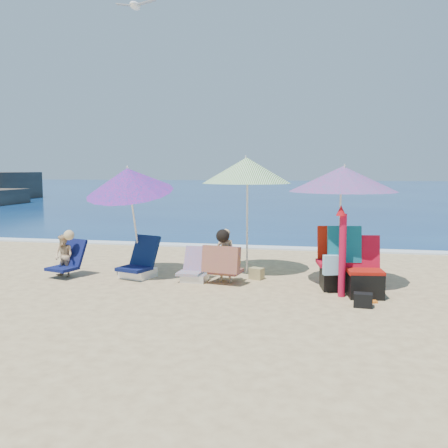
% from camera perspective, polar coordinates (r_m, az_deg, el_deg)
% --- Properties ---
extents(ground, '(120.00, 120.00, 0.00)m').
position_cam_1_polar(ground, '(8.06, 0.73, -8.63)').
color(ground, '#D8BC84').
rests_on(ground, ground).
extents(sea, '(120.00, 80.00, 0.12)m').
position_cam_1_polar(sea, '(52.72, 9.60, 4.01)').
color(sea, navy).
rests_on(sea, ground).
extents(foam, '(120.00, 0.50, 0.04)m').
position_cam_1_polar(foam, '(13.00, 4.79, -2.77)').
color(foam, white).
rests_on(foam, ground).
extents(umbrella_turquoise, '(2.34, 2.34, 2.19)m').
position_cam_1_polar(umbrella_turquoise, '(8.86, 13.80, 5.16)').
color(umbrella_turquoise, silver).
rests_on(umbrella_turquoise, ground).
extents(umbrella_striped, '(1.90, 1.90, 2.37)m').
position_cam_1_polar(umbrella_striped, '(9.73, 2.67, 6.30)').
color(umbrella_striped, white).
rests_on(umbrella_striped, ground).
extents(umbrella_blue, '(1.85, 1.91, 2.30)m').
position_cam_1_polar(umbrella_blue, '(9.50, -11.15, 5.03)').
color(umbrella_blue, silver).
rests_on(umbrella_blue, ground).
extents(furled_umbrella, '(0.20, 0.19, 1.52)m').
position_cam_1_polar(furled_umbrella, '(8.17, 13.71, -2.61)').
color(furled_umbrella, '#B60D2E').
rests_on(furled_umbrella, ground).
extents(chair_navy, '(0.76, 0.90, 0.80)m').
position_cam_1_polar(chair_navy, '(9.63, -9.95, -4.94)').
color(chair_navy, '#0B1341').
rests_on(chair_navy, ground).
extents(chair_rainbow, '(0.56, 0.59, 0.63)m').
position_cam_1_polar(chair_rainbow, '(9.22, -3.54, -5.65)').
color(chair_rainbow, '#DB5A4D').
rests_on(chair_rainbow, ground).
extents(camp_chair_left, '(0.63, 0.64, 0.99)m').
position_cam_1_polar(camp_chair_left, '(8.40, 16.19, -6.18)').
color(camp_chair_left, '#A2140B').
rests_on(camp_chair_left, ground).
extents(camp_chair_right, '(0.77, 0.86, 1.15)m').
position_cam_1_polar(camp_chair_right, '(8.73, 13.32, -4.84)').
color(camp_chair_right, '#AC0C22').
rests_on(camp_chair_right, ground).
extents(person_center, '(0.72, 0.72, 1.02)m').
position_cam_1_polar(person_center, '(8.95, -0.00, -3.87)').
color(person_center, tan).
rests_on(person_center, ground).
extents(person_left, '(0.70, 0.76, 0.93)m').
position_cam_1_polar(person_left, '(9.99, -18.18, -3.54)').
color(person_left, tan).
rests_on(person_left, ground).
extents(bag_tan, '(0.30, 0.26, 0.22)m').
position_cam_1_polar(bag_tan, '(9.36, 3.85, -5.82)').
color(bag_tan, '#9D8F5A').
rests_on(bag_tan, ground).
extents(bag_navy_b, '(0.47, 0.40, 0.31)m').
position_cam_1_polar(bag_navy_b, '(8.57, 16.55, -6.92)').
color(bag_navy_b, '#181E35').
rests_on(bag_navy_b, ground).
extents(bag_black_b, '(0.29, 0.21, 0.21)m').
position_cam_1_polar(bag_black_b, '(7.79, 16.02, -8.60)').
color(bag_black_b, black).
rests_on(bag_black_b, ground).
extents(orange_item, '(0.26, 0.18, 0.03)m').
position_cam_1_polar(orange_item, '(8.08, 16.71, -8.75)').
color(orange_item, orange).
rests_on(orange_item, ground).
extents(seagull, '(0.92, 0.41, 0.16)m').
position_cam_1_polar(seagull, '(11.57, -10.40, 23.94)').
color(seagull, white).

